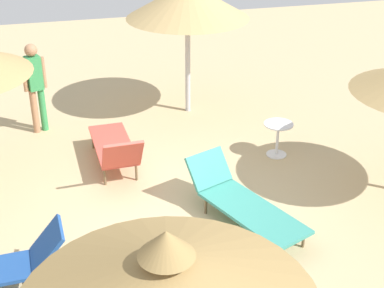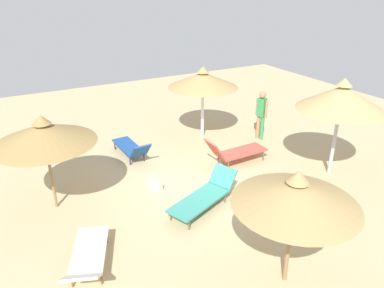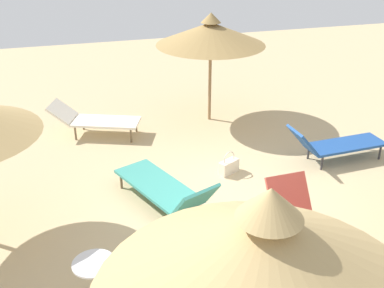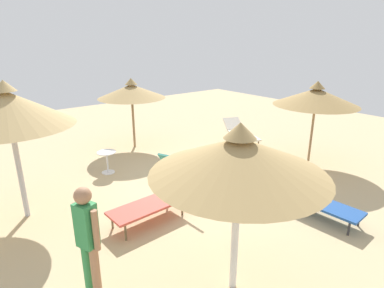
{
  "view_description": "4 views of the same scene",
  "coord_description": "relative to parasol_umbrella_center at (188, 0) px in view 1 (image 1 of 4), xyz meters",
  "views": [
    {
      "loc": [
        -7.1,
        1.47,
        4.94
      ],
      "look_at": [
        -0.37,
        -0.27,
        1.38
      ],
      "focal_mm": 53.08,
      "sensor_mm": 36.0,
      "label": 1
    },
    {
      "loc": [
        -4.48,
        -7.79,
        5.37
      ],
      "look_at": [
        -0.0,
        0.45,
        1.1
      ],
      "focal_mm": 33.9,
      "sensor_mm": 36.0,
      "label": 2
    },
    {
      "loc": [
        6.04,
        -2.41,
        4.46
      ],
      "look_at": [
        -0.4,
        -0.58,
        1.14
      ],
      "focal_mm": 43.77,
      "sensor_mm": 36.0,
      "label": 3
    },
    {
      "loc": [
        4.82,
        5.71,
        3.68
      ],
      "look_at": [
        0.02,
        -0.25,
        1.12
      ],
      "focal_mm": 29.65,
      "sensor_mm": 36.0,
      "label": 4
    }
  ],
  "objects": [
    {
      "name": "ground",
      "position": [
        -3.81,
        1.27,
        -2.42
      ],
      "size": [
        24.0,
        24.0,
        0.1
      ],
      "primitive_type": "cube",
      "color": "tan"
    },
    {
      "name": "person_standing_far_right",
      "position": [
        -0.23,
        3.09,
        -1.34
      ],
      "size": [
        0.3,
        0.44,
        1.79
      ],
      "color": "#A57554",
      "rests_on": "ground"
    },
    {
      "name": "lounge_chair_near_right",
      "position": [
        -2.24,
        1.85,
        -1.92
      ],
      "size": [
        2.1,
        0.72,
        1.0
      ],
      "color": "#CC4C3F",
      "rests_on": "ground"
    },
    {
      "name": "parasol_umbrella_far_left",
      "position": [
        -7.61,
        2.08,
        -0.32
      ],
      "size": [
        2.45,
        2.45,
        2.52
      ],
      "color": "olive",
      "rests_on": "ground"
    },
    {
      "name": "handbag",
      "position": [
        -5.03,
        1.64,
        -2.22
      ],
      "size": [
        0.34,
        0.44,
        0.46
      ],
      "color": "beige",
      "rests_on": "ground"
    },
    {
      "name": "lounge_chair_edge",
      "position": [
        -4.24,
        0.24,
        -2.02
      ],
      "size": [
        2.22,
        1.44,
        0.79
      ],
      "color": "teal",
      "rests_on": "ground"
    },
    {
      "name": "parasol_umbrella_center",
      "position": [
        0.0,
        0.0,
        0.0
      ],
      "size": [
        2.48,
        2.48,
        2.93
      ],
      "color": "#B2B2B7",
      "rests_on": "ground"
    },
    {
      "name": "side_table_round",
      "position": [
        -2.38,
        -1.08,
        -1.94
      ],
      "size": [
        0.53,
        0.53,
        0.64
      ],
      "color": "silver",
      "rests_on": "ground"
    }
  ]
}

